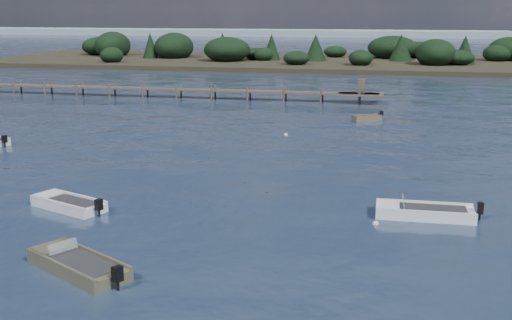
% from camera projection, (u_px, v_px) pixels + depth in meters
% --- Properties ---
extents(ground, '(400.00, 400.00, 0.00)m').
position_uv_depth(ground, '(335.00, 89.00, 84.37)').
color(ground, '#172336').
rests_on(ground, ground).
extents(dinghy_mid_white_a, '(5.25, 1.87, 1.23)m').
position_uv_depth(dinghy_mid_white_a, '(424.00, 214.00, 32.53)').
color(dinghy_mid_white_a, silver).
rests_on(dinghy_mid_white_a, ground).
extents(tender_far_grey_b, '(2.97, 2.30, 1.04)m').
position_uv_depth(tender_far_grey_b, '(367.00, 119.00, 60.83)').
color(tender_far_grey_b, brown).
rests_on(tender_far_grey_b, ground).
extents(dinghy_near_olive, '(5.10, 4.00, 1.28)m').
position_uv_depth(dinghy_near_olive, '(78.00, 267.00, 25.78)').
color(dinghy_near_olive, brown).
rests_on(dinghy_near_olive, ground).
extents(dinghy_mid_grey, '(4.64, 3.13, 1.17)m').
position_uv_depth(dinghy_mid_grey, '(69.00, 206.00, 33.90)').
color(dinghy_mid_grey, silver).
rests_on(dinghy_mid_grey, ground).
extents(buoy_b, '(0.32, 0.32, 0.32)m').
position_uv_depth(buoy_b, '(376.00, 224.00, 31.48)').
color(buoy_b, silver).
rests_on(buoy_b, ground).
extents(buoy_c, '(0.32, 0.32, 0.32)m').
position_uv_depth(buoy_c, '(79.00, 203.00, 34.92)').
color(buoy_c, silver).
rests_on(buoy_c, ground).
extents(buoy_e, '(0.32, 0.32, 0.32)m').
position_uv_depth(buoy_e, '(286.00, 135.00, 53.81)').
color(buoy_e, silver).
rests_on(buoy_e, ground).
extents(buoy_extra_a, '(0.32, 0.32, 0.32)m').
position_uv_depth(buoy_extra_a, '(42.00, 255.00, 27.55)').
color(buoy_extra_a, silver).
rests_on(buoy_extra_a, ground).
extents(jetty, '(64.50, 3.20, 3.40)m').
position_uv_depth(jetty, '(145.00, 89.00, 77.11)').
color(jetty, brown).
rests_on(jetty, ground).
extents(far_headland, '(190.00, 40.00, 5.80)m').
position_uv_depth(far_headland, '(492.00, 56.00, 116.95)').
color(far_headland, black).
rests_on(far_headland, ground).
extents(distant_haze, '(280.00, 20.00, 2.40)m').
position_uv_depth(distant_haze, '(153.00, 35.00, 264.43)').
color(distant_haze, gray).
rests_on(distant_haze, ground).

